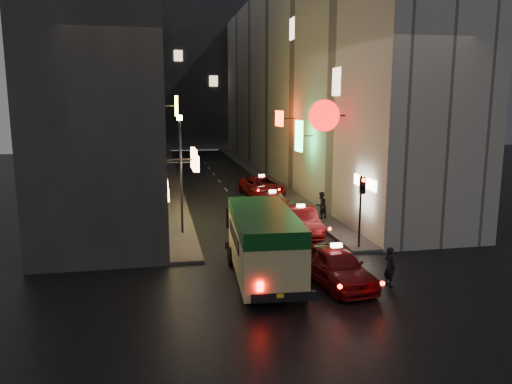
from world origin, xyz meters
TOP-DOWN VIEW (x-y plane):
  - ground at (0.00, 0.00)m, footprint 120.00×120.00m
  - building_left at (-8.00, 33.99)m, footprint 7.68×52.00m
  - building_right at (8.00, 33.99)m, footprint 8.09×52.00m
  - building_far at (0.00, 66.00)m, footprint 30.00×10.00m
  - sidewalk_left at (-4.25, 34.00)m, footprint 1.50×52.00m
  - sidewalk_right at (4.25, 34.00)m, footprint 1.50×52.00m
  - minibus at (-1.37, 5.49)m, footprint 2.71×6.67m
  - taxi_near at (1.31, 4.48)m, footprint 2.99×5.74m
  - taxi_second at (2.05, 11.96)m, footprint 2.58×5.59m
  - taxi_third at (1.61, 16.76)m, footprint 2.36×5.36m
  - taxi_far at (2.30, 23.29)m, footprint 2.84×5.62m
  - pedestrian_crossing at (3.30, 3.93)m, footprint 0.47×0.64m
  - pedestrian_sidewalk at (4.10, 14.65)m, footprint 0.81×0.70m
  - traffic_light at (4.00, 8.47)m, footprint 0.26×0.43m
  - lamp_post at (-4.20, 13.00)m, footprint 0.28×0.28m

SIDE VIEW (x-z plane):
  - ground at x=0.00m, z-range 0.00..0.00m
  - sidewalk_left at x=-4.25m, z-range 0.00..0.15m
  - sidewalk_right at x=4.25m, z-range 0.00..0.15m
  - taxi_third at x=1.61m, z-range -0.08..1.77m
  - taxi_far at x=2.30m, z-range -0.08..1.80m
  - taxi_second at x=2.05m, z-range -0.08..1.82m
  - taxi_near at x=1.31m, z-range -0.08..1.83m
  - pedestrian_crossing at x=3.30m, z-range 0.00..1.77m
  - pedestrian_sidewalk at x=4.10m, z-range 0.15..1.99m
  - minibus at x=-1.37m, z-range 0.37..3.18m
  - traffic_light at x=4.00m, z-range 0.94..4.44m
  - lamp_post at x=-4.20m, z-range 0.61..6.84m
  - building_left at x=-8.00m, z-range 0.00..18.00m
  - building_right at x=8.00m, z-range 0.00..18.00m
  - building_far at x=0.00m, z-range 0.00..22.00m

